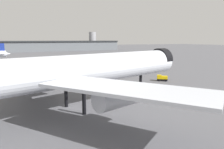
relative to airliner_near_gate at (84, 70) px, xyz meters
The scene contains 5 objects.
ground 7.69m from the airliner_near_gate, 157.61° to the left, with size 900.00×900.00×0.00m, color #56565B.
airliner_near_gate is the anchor object (origin of this frame).
terminal_building 213.25m from the airliner_near_gate, 84.14° to the left, with size 185.01×42.71×21.89m.
service_truck_front 34.44m from the airliner_near_gate, 113.94° to the left, with size 3.45×5.84×3.00m.
baggage_tug_wing 34.74m from the airliner_near_gate, 27.16° to the left, with size 3.55×3.20×1.85m.
Camera 1 is at (-9.81, -39.08, 12.79)m, focal length 34.88 mm.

